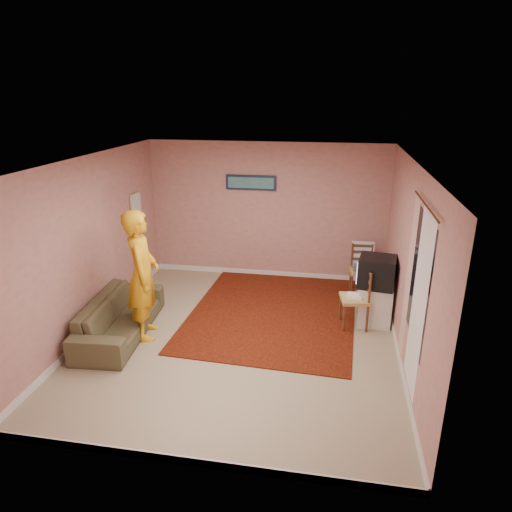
% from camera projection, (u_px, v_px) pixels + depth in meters
% --- Properties ---
extents(ground, '(5.00, 5.00, 0.00)m').
position_uv_depth(ground, '(241.00, 338.00, 6.76)').
color(ground, tan).
rests_on(ground, ground).
extents(wall_back, '(4.50, 0.02, 2.60)m').
position_uv_depth(wall_back, '(267.00, 212.00, 8.64)').
color(wall_back, tan).
rests_on(wall_back, ground).
extents(wall_front, '(4.50, 0.02, 2.60)m').
position_uv_depth(wall_front, '(181.00, 350.00, 4.01)').
color(wall_front, tan).
rests_on(wall_front, ground).
extents(wall_left, '(0.02, 5.00, 2.60)m').
position_uv_depth(wall_left, '(90.00, 247.00, 6.69)').
color(wall_left, tan).
rests_on(wall_left, ground).
extents(wall_right, '(0.02, 5.00, 2.60)m').
position_uv_depth(wall_right, '(408.00, 266.00, 5.96)').
color(wall_right, tan).
rests_on(wall_right, ground).
extents(ceiling, '(4.50, 5.00, 0.02)m').
position_uv_depth(ceiling, '(239.00, 161.00, 5.88)').
color(ceiling, white).
rests_on(ceiling, wall_back).
extents(baseboard_back, '(4.50, 0.02, 0.10)m').
position_uv_depth(baseboard_back, '(266.00, 273.00, 9.06)').
color(baseboard_back, silver).
rests_on(baseboard_back, ground).
extents(baseboard_front, '(4.50, 0.02, 0.10)m').
position_uv_depth(baseboard_front, '(189.00, 461.00, 4.44)').
color(baseboard_front, silver).
rests_on(baseboard_front, ground).
extents(baseboard_left, '(0.02, 5.00, 0.10)m').
position_uv_depth(baseboard_left, '(100.00, 322.00, 7.11)').
color(baseboard_left, silver).
rests_on(baseboard_left, ground).
extents(baseboard_right, '(0.02, 5.00, 0.10)m').
position_uv_depth(baseboard_right, '(397.00, 349.00, 6.38)').
color(baseboard_right, silver).
rests_on(baseboard_right, ground).
extents(window, '(0.01, 1.10, 1.50)m').
position_uv_depth(window, '(420.00, 281.00, 5.07)').
color(window, black).
rests_on(window, wall_right).
extents(curtain_sheer, '(0.01, 0.75, 2.10)m').
position_uv_depth(curtain_sheer, '(419.00, 303.00, 5.00)').
color(curtain_sheer, white).
rests_on(curtain_sheer, wall_right).
extents(curtain_floral, '(0.01, 0.35, 2.10)m').
position_uv_depth(curtain_floral, '(408.00, 279.00, 5.66)').
color(curtain_floral, silver).
rests_on(curtain_floral, wall_right).
extents(curtain_rod, '(0.02, 1.40, 0.02)m').
position_uv_depth(curtain_rod, '(426.00, 205.00, 4.79)').
color(curtain_rod, brown).
rests_on(curtain_rod, wall_right).
extents(picture_back, '(0.95, 0.04, 0.28)m').
position_uv_depth(picture_back, '(251.00, 183.00, 8.47)').
color(picture_back, '#151D39').
rests_on(picture_back, wall_back).
extents(picture_left, '(0.04, 0.38, 0.42)m').
position_uv_depth(picture_left, '(136.00, 205.00, 8.08)').
color(picture_left, beige).
rests_on(picture_left, wall_left).
extents(area_rug, '(2.78, 3.40, 0.02)m').
position_uv_depth(area_rug, '(273.00, 312.00, 7.55)').
color(area_rug, black).
rests_on(area_rug, ground).
extents(tv_cabinet, '(0.50, 0.45, 0.64)m').
position_uv_depth(tv_cabinet, '(374.00, 305.00, 7.10)').
color(tv_cabinet, silver).
rests_on(tv_cabinet, ground).
extents(crt_tv, '(0.61, 0.56, 0.47)m').
position_uv_depth(crt_tv, '(377.00, 272.00, 6.91)').
color(crt_tv, black).
rests_on(crt_tv, tv_cabinet).
extents(chair_a, '(0.43, 0.41, 0.49)m').
position_uv_depth(chair_a, '(362.00, 265.00, 8.06)').
color(chair_a, tan).
rests_on(chair_a, ground).
extents(dvd_player, '(0.38, 0.30, 0.06)m').
position_uv_depth(dvd_player, '(362.00, 269.00, 8.08)').
color(dvd_player, '#A3A2A7').
rests_on(dvd_player, chair_a).
extents(blue_throw, '(0.39, 0.05, 0.41)m').
position_uv_depth(blue_throw, '(363.00, 253.00, 8.18)').
color(blue_throw, '#97D0F7').
rests_on(blue_throw, chair_a).
extents(chair_b, '(0.47, 0.49, 0.52)m').
position_uv_depth(chair_b, '(355.00, 292.00, 6.92)').
color(chair_b, tan).
rests_on(chair_b, ground).
extents(game_console, '(0.25, 0.20, 0.05)m').
position_uv_depth(game_console, '(355.00, 296.00, 6.94)').
color(game_console, white).
rests_on(game_console, chair_b).
extents(sofa, '(0.93, 2.03, 0.58)m').
position_uv_depth(sofa, '(120.00, 316.00, 6.79)').
color(sofa, '#4D462F').
rests_on(sofa, ground).
extents(person, '(0.65, 0.81, 1.92)m').
position_uv_depth(person, '(143.00, 275.00, 6.54)').
color(person, gold).
rests_on(person, ground).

